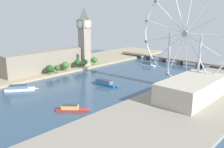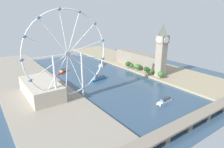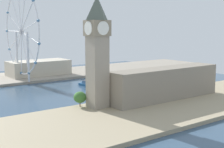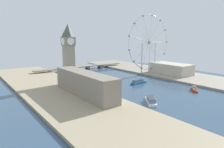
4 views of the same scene
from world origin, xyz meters
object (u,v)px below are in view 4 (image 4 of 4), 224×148
(clock_tower, at_px, (69,53))
(tour_boat_2, at_px, (151,100))
(riverside_hall, at_px, (170,68))
(river_bridge, at_px, (81,67))
(ferris_wheel, at_px, (149,43))
(parliament_block, at_px, (85,84))
(tour_boat_0, at_px, (139,82))
(tour_boat_3, at_px, (194,89))
(tour_boat_1, at_px, (87,73))

(clock_tower, bearing_deg, tour_boat_2, -73.42)
(riverside_hall, relative_size, river_bridge, 0.39)
(ferris_wheel, bearing_deg, parliament_block, -159.99)
(tour_boat_0, relative_size, tour_boat_3, 1.35)
(clock_tower, xyz_separation_m, tour_boat_3, (123.72, -124.69, -45.54))
(ferris_wheel, height_order, riverside_hall, ferris_wheel)
(ferris_wheel, relative_size, river_bridge, 0.54)
(tour_boat_1, relative_size, tour_boat_2, 0.92)
(tour_boat_3, bearing_deg, clock_tower, 95.05)
(tour_boat_2, bearing_deg, parliament_block, 75.52)
(ferris_wheel, xyz_separation_m, tour_boat_1, (-93.37, 71.07, -56.94))
(tour_boat_0, bearing_deg, ferris_wheel, 28.39)
(clock_tower, height_order, tour_boat_3, clock_tower)
(ferris_wheel, distance_m, tour_boat_3, 140.61)
(tour_boat_2, bearing_deg, tour_boat_3, -51.34)
(clock_tower, distance_m, river_bridge, 149.20)
(parliament_block, xyz_separation_m, tour_boat_0, (102.16, 14.57, -14.13))
(clock_tower, bearing_deg, tour_boat_0, -28.81)
(river_bridge, relative_size, tour_boat_0, 5.83)
(clock_tower, bearing_deg, ferris_wheel, -0.70)
(ferris_wheel, distance_m, tour_boat_0, 102.61)
(parliament_block, relative_size, tour_boat_0, 3.29)
(river_bridge, distance_m, tour_boat_1, 50.59)
(tour_boat_1, distance_m, tour_boat_2, 198.09)
(ferris_wheel, distance_m, river_bridge, 154.23)
(ferris_wheel, height_order, tour_boat_0, ferris_wheel)
(tour_boat_0, distance_m, tour_boat_2, 93.31)
(river_bridge, xyz_separation_m, tour_boat_0, (10.35, -168.31, -3.36))
(riverside_hall, distance_m, tour_boat_1, 157.94)
(riverside_hall, relative_size, tour_boat_3, 3.06)
(parliament_block, relative_size, river_bridge, 0.56)
(ferris_wheel, bearing_deg, tour_boat_1, 142.72)
(river_bridge, xyz_separation_m, tour_boat_1, (-12.42, -48.91, -3.67))
(clock_tower, bearing_deg, parliament_block, -99.35)
(tour_boat_0, height_order, tour_boat_3, tour_boat_0)
(clock_tower, distance_m, riverside_hall, 194.58)
(clock_tower, bearing_deg, tour_boat_3, -45.22)
(tour_boat_0, relative_size, tour_boat_1, 1.20)
(parliament_block, height_order, tour_boat_0, parliament_block)
(river_bridge, height_order, tour_boat_3, river_bridge)
(parliament_block, relative_size, tour_boat_2, 3.61)
(parliament_block, bearing_deg, ferris_wheel, 20.01)
(clock_tower, xyz_separation_m, riverside_hall, (188.39, -33.47, -35.41))
(river_bridge, bearing_deg, clock_tower, -124.51)
(ferris_wheel, relative_size, tour_boat_0, 3.15)
(tour_boat_3, bearing_deg, tour_boat_1, 66.13)
(river_bridge, distance_m, tour_boat_2, 248.40)
(tour_boat_1, distance_m, tour_boat_3, 201.44)
(tour_boat_1, relative_size, tour_boat_3, 1.13)
(river_bridge, height_order, tour_boat_2, river_bridge)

